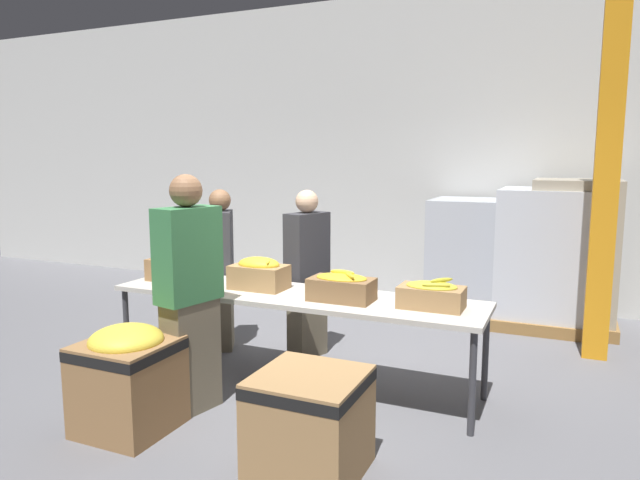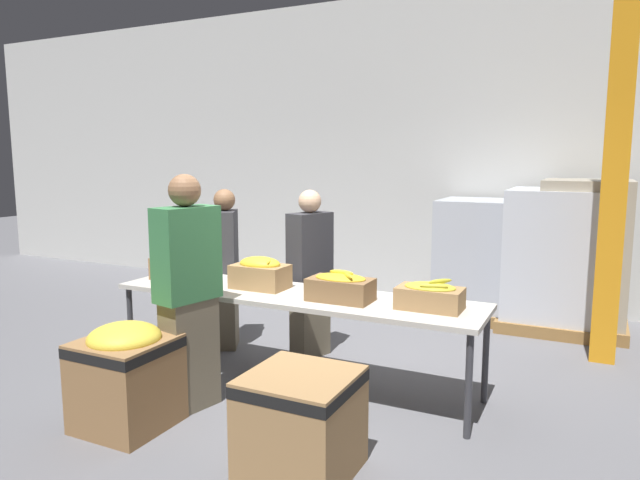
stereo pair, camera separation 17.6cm
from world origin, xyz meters
TOP-DOWN VIEW (x-y plane):
  - ground_plane at (0.00, 0.00)m, footprint 30.00×30.00m
  - wall_back at (0.00, 3.38)m, footprint 16.00×0.08m
  - sorting_table at (0.00, 0.00)m, footprint 3.13×0.76m
  - banana_box_0 at (-1.21, 0.05)m, footprint 0.50×0.34m
  - banana_box_1 at (-0.35, 0.04)m, footprint 0.47×0.29m
  - banana_box_2 at (0.44, -0.06)m, footprint 0.50×0.29m
  - banana_box_3 at (1.14, 0.00)m, footprint 0.48×0.30m
  - volunteer_0 at (-1.08, 0.57)m, footprint 0.39×0.48m
  - volunteer_1 at (-0.49, -0.75)m, footprint 0.34×0.52m
  - volunteer_2 at (-0.20, 0.67)m, footprint 0.33×0.47m
  - donation_bin_0 at (-0.70, -1.19)m, footprint 0.60×0.60m
  - donation_bin_1 at (0.69, -1.19)m, footprint 0.63×0.63m
  - support_pillar at (2.33, 1.77)m, footprint 0.22×0.22m
  - pallet_stack_0 at (1.83, 2.72)m, footprint 1.11×1.11m
  - pallet_stack_1 at (0.97, 2.80)m, footprint 0.97×0.97m
  - pallet_stack_2 at (2.11, 2.71)m, footprint 0.96×0.96m

SIDE VIEW (x-z plane):
  - ground_plane at x=0.00m, z-range 0.00..0.00m
  - donation_bin_1 at x=0.69m, z-range 0.03..0.65m
  - donation_bin_0 at x=-0.70m, z-range 0.02..0.77m
  - pallet_stack_1 at x=0.97m, z-range -0.01..1.39m
  - sorting_table at x=0.00m, z-range 0.34..1.12m
  - pallet_stack_0 at x=1.83m, z-range -0.01..1.54m
  - volunteer_0 at x=-1.08m, z-range 0.00..1.58m
  - volunteer_2 at x=-0.20m, z-range 0.00..1.59m
  - pallet_stack_2 at x=2.11m, z-range -0.01..1.65m
  - volunteer_1 at x=-0.49m, z-range -0.01..1.77m
  - banana_box_3 at x=1.14m, z-range 0.77..1.00m
  - banana_box_2 at x=0.44m, z-range 0.77..1.01m
  - banana_box_0 at x=-1.21m, z-range 0.78..1.04m
  - banana_box_1 at x=-0.35m, z-range 0.78..1.05m
  - wall_back at x=0.00m, z-range 0.00..4.00m
  - support_pillar at x=2.33m, z-range 0.00..4.00m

